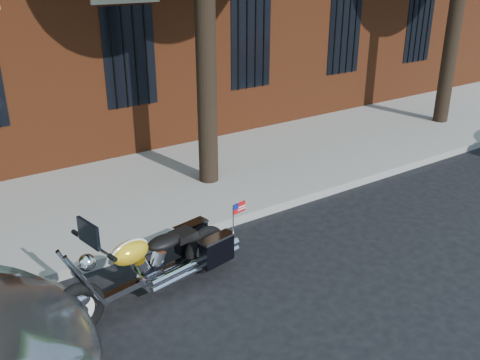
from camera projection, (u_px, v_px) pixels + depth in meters
ground at (284, 260)px, 7.76m from camera, size 120.00×120.00×0.00m
curb at (231, 220)px, 8.78m from camera, size 40.00×0.16×0.15m
sidewalk at (177, 183)px, 10.20m from camera, size 40.00×3.60×0.15m
motorcycle at (156, 265)px, 6.77m from camera, size 2.77×1.08×1.39m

